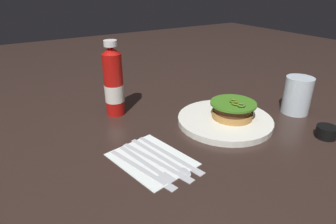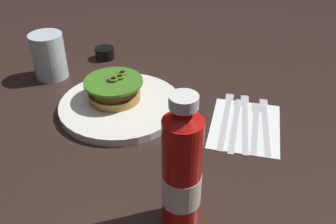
% 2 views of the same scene
% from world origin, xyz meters
% --- Properties ---
extents(ground_plane, '(3.00, 3.00, 0.00)m').
position_xyz_m(ground_plane, '(0.00, 0.00, 0.00)').
color(ground_plane, '#2F201C').
extents(dinner_plate, '(0.27, 0.27, 0.02)m').
position_xyz_m(dinner_plate, '(0.07, -0.01, 0.01)').
color(dinner_plate, white).
rests_on(dinner_plate, ground_plane).
extents(burger_sandwich, '(0.13, 0.13, 0.05)m').
position_xyz_m(burger_sandwich, '(0.08, 0.01, 0.04)').
color(burger_sandwich, '#BD8340').
rests_on(burger_sandwich, dinner_plate).
extents(ketchup_bottle, '(0.06, 0.06, 0.22)m').
position_xyz_m(ketchup_bottle, '(-0.16, -0.25, 0.10)').
color(ketchup_bottle, red).
rests_on(ketchup_bottle, ground_plane).
extents(water_glass, '(0.08, 0.08, 0.11)m').
position_xyz_m(water_glass, '(0.13, 0.23, 0.06)').
color(water_glass, silver).
rests_on(water_glass, ground_plane).
extents(condiment_cup, '(0.05, 0.05, 0.03)m').
position_xyz_m(condiment_cup, '(0.27, 0.16, 0.02)').
color(condiment_cup, black).
rests_on(condiment_cup, ground_plane).
extents(napkin, '(0.21, 0.17, 0.00)m').
position_xyz_m(napkin, '(0.12, -0.28, 0.00)').
color(napkin, white).
rests_on(napkin, ground_plane).
extents(steak_knife, '(0.20, 0.07, 0.00)m').
position_xyz_m(steak_knife, '(0.15, -0.31, 0.00)').
color(steak_knife, silver).
rests_on(steak_knife, napkin).
extents(fork_utensil, '(0.18, 0.05, 0.00)m').
position_xyz_m(fork_utensil, '(0.14, -0.29, 0.00)').
color(fork_utensil, silver).
rests_on(fork_utensil, napkin).
extents(table_knife, '(0.21, 0.07, 0.00)m').
position_xyz_m(table_knife, '(0.14, -0.27, 0.00)').
color(table_knife, silver).
rests_on(table_knife, napkin).
extents(spoon_utensil, '(0.20, 0.05, 0.00)m').
position_xyz_m(spoon_utensil, '(0.14, -0.25, 0.00)').
color(spoon_utensil, silver).
rests_on(spoon_utensil, napkin).
extents(butter_knife, '(0.21, 0.06, 0.00)m').
position_xyz_m(butter_knife, '(0.14, -0.23, 0.00)').
color(butter_knife, silver).
rests_on(butter_knife, napkin).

